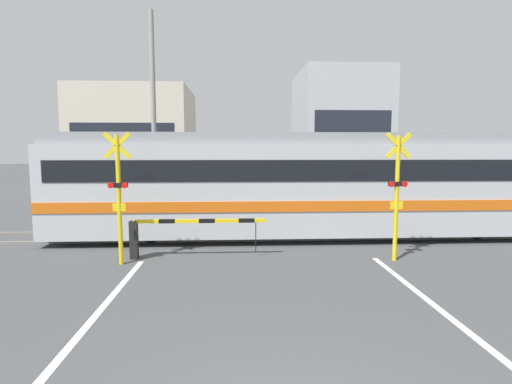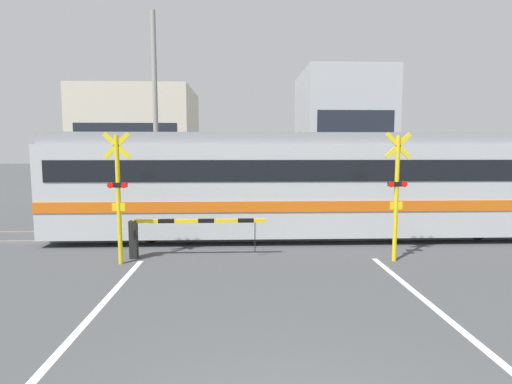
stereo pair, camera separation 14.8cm
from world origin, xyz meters
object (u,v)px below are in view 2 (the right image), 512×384
object	(u,v)px
pedestrian	(265,190)
crossing_barrier_far	(312,203)
crossing_barrier_near	(169,230)
crossing_signal_right	(397,191)
commuter_train	(313,182)
crossing_signal_left	(118,192)

from	to	relation	value
pedestrian	crossing_barrier_far	bearing A→B (deg)	-66.36
crossing_barrier_near	crossing_barrier_far	distance (m)	7.11
crossing_barrier_far	crossing_signal_right	bearing A→B (deg)	-78.79
commuter_train	crossing_signal_right	xyz separation A→B (m)	(1.59, -3.10, 0.02)
crossing_barrier_far	crossing_signal_right	world-z (taller)	crossing_signal_right
crossing_signal_right	crossing_barrier_near	bearing A→B (deg)	175.08
crossing_barrier_near	crossing_barrier_far	bearing A→B (deg)	47.51
crossing_barrier_near	crossing_barrier_far	xyz separation A→B (m)	(4.81, 5.25, 0.00)
crossing_barrier_far	crossing_signal_left	xyz separation A→B (m)	(-5.95, -5.76, 1.08)
crossing_barrier_near	crossing_signal_right	bearing A→B (deg)	-4.92
commuter_train	crossing_signal_right	size ratio (longest dim) A/B	5.08
commuter_train	crossing_barrier_near	size ratio (longest dim) A/B	4.67
crossing_signal_left	crossing_barrier_far	bearing A→B (deg)	44.07
crossing_barrier_far	crossing_signal_left	distance (m)	8.35
crossing_barrier_near	crossing_signal_left	world-z (taller)	crossing_signal_left
crossing_barrier_far	crossing_signal_right	size ratio (longest dim) A/B	1.09
commuter_train	pedestrian	world-z (taller)	commuter_train
commuter_train	crossing_barrier_far	world-z (taller)	commuter_train
crossing_barrier_near	pedestrian	size ratio (longest dim) A/B	2.29
commuter_train	crossing_signal_right	distance (m)	3.48
crossing_barrier_far	pedestrian	size ratio (longest dim) A/B	2.29
crossing_barrier_near	crossing_signal_left	xyz separation A→B (m)	(-1.14, -0.51, 1.08)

